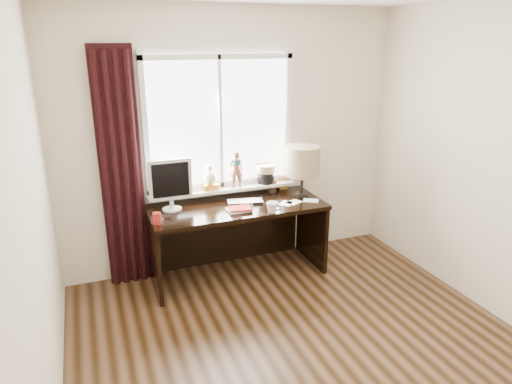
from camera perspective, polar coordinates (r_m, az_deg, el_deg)
name	(u,v)px	position (r m, az deg, el deg)	size (l,w,h in m)	color
floor	(326,376)	(3.54, 8.69, -21.77)	(3.50, 4.00, 0.00)	brown
wall_back	(234,141)	(4.64, -2.78, 6.36)	(3.50, 2.60, 0.00)	beige
wall_left	(25,250)	(2.53, -26.88, -6.45)	(4.00, 2.60, 0.00)	beige
laptop	(245,202)	(4.48, -1.33, -1.21)	(0.35, 0.22, 0.03)	silver
mug	(272,207)	(4.22, 2.02, -1.90)	(0.11, 0.10, 0.11)	white
red_cup	(157,218)	(4.06, -12.27, -3.24)	(0.08, 0.08, 0.10)	maroon
window	(221,143)	(4.55, -4.41, 6.11)	(1.52, 0.20, 1.40)	white
curtain	(121,172)	(4.38, -16.54, 2.36)	(0.38, 0.09, 2.25)	black
desk	(234,225)	(4.60, -2.73, -4.13)	(1.70, 0.70, 0.75)	black
monitor	(170,182)	(4.29, -10.66, 1.27)	(0.40, 0.18, 0.49)	beige
notebook_stack	(239,209)	(4.28, -2.09, -2.16)	(0.24, 0.18, 0.03)	beige
brush_holder	(272,186)	(4.79, 2.04, 0.70)	(0.09, 0.09, 0.25)	black
icon_frame	(283,183)	(4.88, 3.43, 1.08)	(0.10, 0.03, 0.13)	gold
table_lamp	(302,162)	(4.61, 5.83, 3.81)	(0.35, 0.35, 0.52)	black
loose_papers	(297,202)	(4.53, 5.16, -1.25)	(0.45, 0.19, 0.00)	white
desk_cables	(269,201)	(4.52, 1.60, -1.17)	(0.28, 0.49, 0.01)	black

